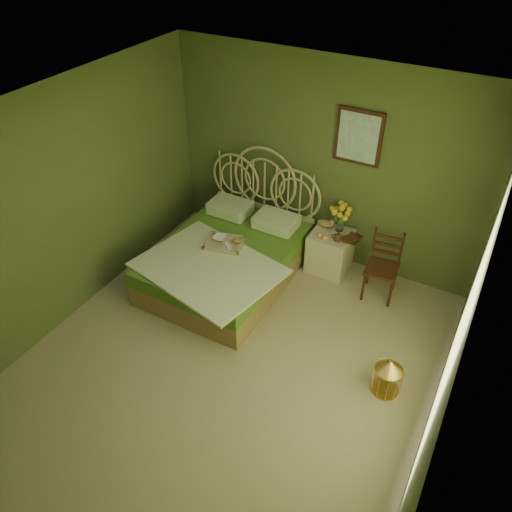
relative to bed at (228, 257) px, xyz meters
The scene contains 14 objects.
floor 1.46m from the bed, 58.31° to the right, with size 4.50×4.50×0.00m, color tan.
ceiling 2.70m from the bed, 58.31° to the right, with size 4.50×4.50×0.00m, color silver.
wall_back 1.62m from the bed, 54.26° to the left, with size 4.00×4.00×0.00m, color #586836.
wall_left 2.01m from the bed, 135.96° to the right, with size 4.50×4.50×0.00m, color #586836.
wall_right 3.16m from the bed, 23.79° to the right, with size 4.50×4.50×0.00m, color #586836.
wall_art 2.11m from the bed, 41.35° to the left, with size 0.54×0.04×0.64m.
bed is the anchor object (origin of this frame).
nightstand 1.31m from the bed, 36.57° to the left, with size 0.49×0.49×0.97m.
chair 1.89m from the bed, 19.91° to the left, with size 0.42×0.42×0.85m.
birdcage 2.41m from the bed, 18.51° to the right, with size 0.28×0.28×0.42m.
book_lower 1.48m from the bed, 32.69° to the left, with size 0.18×0.24×0.02m, color #381E0F.
book_upper 1.48m from the bed, 32.69° to the left, with size 0.15×0.21×0.02m, color #472819.
cereal_bowl 0.28m from the bed, behind, with size 0.16×0.16×0.04m, color white.
coffee_cup 0.29m from the bed, 60.02° to the right, with size 0.08×0.08×0.07m, color white.
Camera 1 is at (1.92, -2.91, 4.12)m, focal length 35.00 mm.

